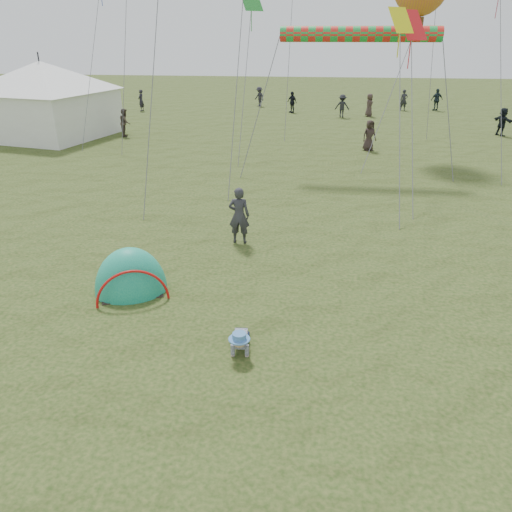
# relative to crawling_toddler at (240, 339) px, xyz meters

# --- Properties ---
(ground) EXTENTS (140.00, 140.00, 0.00)m
(ground) POSITION_rel_crawling_toddler_xyz_m (-0.19, -0.75, -0.29)
(ground) COLOR #19340E
(crawling_toddler) EXTENTS (0.59, 0.81, 0.59)m
(crawling_toddler) POSITION_rel_crawling_toddler_xyz_m (0.00, 0.00, 0.00)
(crawling_toddler) COLOR black
(crawling_toddler) RESTS_ON ground
(popup_tent) EXTENTS (2.19, 2.03, 2.27)m
(popup_tent) POSITION_rel_crawling_toddler_xyz_m (-3.08, 2.24, -0.29)
(popup_tent) COLOR #0C8470
(popup_tent) RESTS_ON ground
(standing_adult) EXTENTS (0.64, 0.42, 1.73)m
(standing_adult) POSITION_rel_crawling_toddler_xyz_m (-0.91, 5.68, 0.57)
(standing_adult) COLOR #2D2D33
(standing_adult) RESTS_ON ground
(event_marquee) EXTENTS (8.11, 8.11, 4.69)m
(event_marquee) POSITION_rel_crawling_toddler_xyz_m (-15.15, 21.16, 2.05)
(event_marquee) COLOR white
(event_marquee) RESTS_ON ground
(crowd_person_2) EXTENTS (0.98, 0.92, 1.62)m
(crowd_person_2) POSITION_rel_crawling_toddler_xyz_m (-0.95, 33.12, 0.52)
(crowd_person_2) COLOR black
(crowd_person_2) RESTS_ON ground
(crowd_person_3) EXTENTS (1.18, 1.16, 1.62)m
(crowd_person_3) POSITION_rel_crawling_toddler_xyz_m (-3.98, 36.50, 0.52)
(crowd_person_3) COLOR #24222B
(crowd_person_3) RESTS_ON ground
(crowd_person_4) EXTENTS (1.03, 0.86, 1.80)m
(crowd_person_4) POSITION_rel_crawling_toddler_xyz_m (-13.79, 27.03, 0.60)
(crowd_person_4) COLOR #332822
(crowd_person_4) RESTS_ON ground
(crowd_person_6) EXTENTS (0.63, 0.44, 1.65)m
(crowd_person_6) POSITION_rel_crawling_toddler_xyz_m (8.08, 35.44, 0.53)
(crowd_person_6) COLOR #232428
(crowd_person_6) RESTS_ON ground
(crowd_person_7) EXTENTS (0.90, 0.76, 1.61)m
(crowd_person_7) POSITION_rel_crawling_toddler_xyz_m (-19.18, 36.31, 0.51)
(crowd_person_7) COLOR black
(crowd_person_7) RESTS_ON ground
(crowd_person_8) EXTENTS (1.08, 0.82, 1.71)m
(crowd_person_8) POSITION_rel_crawling_toddler_xyz_m (-15.17, 29.72, 0.56)
(crowd_person_8) COLOR #222A37
(crowd_person_8) RESTS_ON ground
(crowd_person_10) EXTENTS (0.72, 0.93, 1.67)m
(crowd_person_10) POSITION_rel_crawling_toddler_xyz_m (5.01, 31.85, 0.54)
(crowd_person_10) COLOR #3C2E2B
(crowd_person_10) RESTS_ON ground
(crowd_person_11) EXTENTS (1.19, 1.61, 1.69)m
(crowd_person_11) POSITION_rel_crawling_toddler_xyz_m (12.54, 24.91, 0.55)
(crowd_person_11) COLOR black
(crowd_person_11) RESTS_ON ground
(crowd_person_12) EXTENTS (0.48, 0.66, 1.67)m
(crowd_person_12) POSITION_rel_crawling_toddler_xyz_m (-13.23, 32.50, 0.54)
(crowd_person_12) COLOR black
(crowd_person_12) RESTS_ON ground
(crowd_person_13) EXTENTS (0.81, 0.94, 1.66)m
(crowd_person_13) POSITION_rel_crawling_toddler_xyz_m (-10.53, 21.80, 0.53)
(crowd_person_13) COLOR #453931
(crowd_person_13) RESTS_ON ground
(crowd_person_14) EXTENTS (1.10, 0.73, 1.74)m
(crowd_person_14) POSITION_rel_crawling_toddler_xyz_m (10.74, 35.69, 0.57)
(crowd_person_14) COLOR #1D2A30
(crowd_person_14) RESTS_ON ground
(crowd_person_15) EXTENTS (1.15, 0.75, 1.67)m
(crowd_person_15) POSITION_rel_crawling_toddler_xyz_m (2.94, 31.08, 0.54)
(crowd_person_15) COLOR black
(crowd_person_15) RESTS_ON ground
(crowd_person_16) EXTENTS (0.93, 0.80, 1.61)m
(crowd_person_16) POSITION_rel_crawling_toddler_xyz_m (4.03, 19.52, 0.51)
(crowd_person_16) COLOR #2F2421
(crowd_person_16) RESTS_ON ground
(rainbow_tube_kite) EXTENTS (6.70, 0.64, 0.64)m
(rainbow_tube_kite) POSITION_rel_crawling_toddler_xyz_m (2.83, 15.05, 5.52)
(rainbow_tube_kite) COLOR red
(diamond_kite_2) EXTENTS (1.08, 1.08, 0.89)m
(diamond_kite_2) POSITION_rel_crawling_toddler_xyz_m (4.10, 12.39, 5.99)
(diamond_kite_2) COLOR #F6F111
(diamond_kite_6) EXTENTS (1.34, 1.34, 1.10)m
(diamond_kite_6) POSITION_rel_crawling_toddler_xyz_m (4.69, 13.45, 5.84)
(diamond_kite_6) COLOR red
(diamond_kite_9) EXTENTS (1.22, 1.22, 1.00)m
(diamond_kite_9) POSITION_rel_crawling_toddler_xyz_m (-2.44, 19.94, 7.07)
(diamond_kite_9) COLOR green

